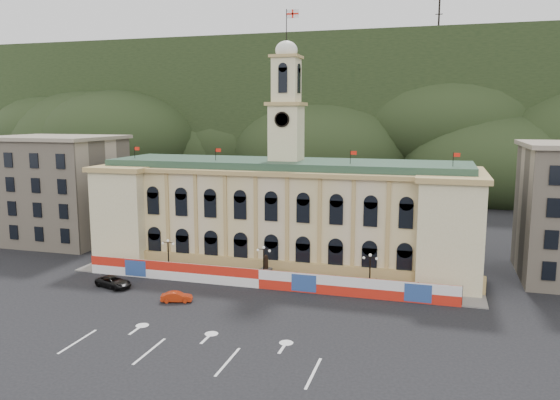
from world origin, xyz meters
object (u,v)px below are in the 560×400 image
(black_suv, at_px, (114,282))
(statue, at_px, (266,273))
(lamp_center, at_px, (264,261))
(red_sedan, at_px, (177,297))

(black_suv, bearing_deg, statue, -49.22)
(lamp_center, xyz_separation_m, black_suv, (-18.33, -6.94, -2.35))
(red_sedan, relative_size, black_suv, 0.70)
(statue, xyz_separation_m, red_sedan, (-7.87, -10.73, -0.57))
(lamp_center, relative_size, black_suv, 0.91)
(statue, xyz_separation_m, black_suv, (-18.33, -7.94, -0.46))
(lamp_center, bearing_deg, black_suv, -159.26)
(lamp_center, height_order, black_suv, lamp_center)
(statue, distance_m, red_sedan, 13.32)
(statue, bearing_deg, lamp_center, -90.00)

